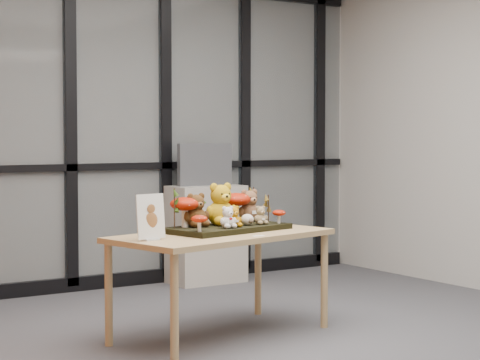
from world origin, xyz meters
TOP-DOWN VIEW (x-y plane):
  - floor at (0.00, 0.00)m, footprint 5.00×5.00m
  - room_shell at (0.00, 0.00)m, footprint 5.00×5.00m
  - glass_partition at (-0.00, 2.47)m, footprint 4.90×0.06m
  - display_table at (-0.25, 0.40)m, footprint 1.58×1.02m
  - diorama_tray at (-0.16, 0.47)m, footprint 0.91×0.58m
  - bear_pooh_yellow at (-0.17, 0.54)m, footprint 0.28×0.26m
  - bear_brown_medium at (-0.37, 0.52)m, footprint 0.22×0.20m
  - bear_tan_back at (0.12, 0.62)m, footprint 0.22×0.21m
  - bear_small_yellow at (-0.17, 0.37)m, footprint 0.14×0.13m
  - bear_white_bow at (-0.24, 0.34)m, footprint 0.14×0.13m
  - bear_beige_small at (0.07, 0.42)m, footprint 0.12×0.12m
  - plush_cream_hedgehog at (-0.04, 0.41)m, footprint 0.08×0.07m
  - mushroom_back_left at (-0.45, 0.54)m, footprint 0.20×0.20m
  - mushroom_back_right at (0.01, 0.63)m, footprint 0.20×0.20m
  - mushroom_front_left at (-0.50, 0.26)m, footprint 0.10×0.10m
  - mushroom_front_right at (0.22, 0.41)m, footprint 0.09×0.09m
  - sprig_green_far_left at (-0.54, 0.50)m, footprint 0.05×0.05m
  - sprig_green_mid_left at (-0.40, 0.58)m, footprint 0.05×0.05m
  - sprig_dry_far_right at (0.16, 0.63)m, footprint 0.05×0.05m
  - sprig_dry_mid_right at (0.22, 0.53)m, footprint 0.05×0.05m
  - sprig_green_centre at (-0.28, 0.61)m, footprint 0.05×0.05m
  - sign_holder at (-0.82, 0.29)m, footprint 0.20×0.07m
  - label_card at (-0.15, 0.12)m, footprint 0.08×0.03m
  - cabinet at (0.74, 2.24)m, footprint 0.65×0.38m
  - monitor at (0.74, 2.26)m, footprint 0.53×0.06m

SIDE VIEW (x-z plane):
  - floor at x=0.00m, z-range 0.00..0.00m
  - cabinet at x=0.74m, z-range 0.00..0.87m
  - display_table at x=-0.25m, z-range 0.27..0.96m
  - label_card at x=-0.15m, z-range 0.68..0.69m
  - diorama_tray at x=-0.16m, z-range 0.68..0.72m
  - plush_cream_hedgehog at x=-0.04m, z-range 0.72..0.80m
  - mushroom_front_right at x=0.22m, z-range 0.72..0.82m
  - mushroom_front_left at x=-0.50m, z-range 0.72..0.83m
  - bear_beige_small at x=0.07m, z-range 0.72..0.86m
  - bear_small_yellow at x=-0.17m, z-range 0.72..0.87m
  - bear_white_bow at x=-0.24m, z-range 0.72..0.88m
  - sprig_green_centre at x=-0.28m, z-range 0.72..0.90m
  - sign_holder at x=-0.82m, z-range 0.67..0.96m
  - sprig_dry_mid_right at x=0.22m, z-range 0.72..0.91m
  - sprig_green_mid_left at x=-0.40m, z-range 0.72..0.92m
  - mushroom_back_left at x=-0.45m, z-range 0.72..0.94m
  - mushroom_back_right at x=0.01m, z-range 0.72..0.94m
  - sprig_dry_far_right at x=0.16m, z-range 0.72..0.96m
  - bear_brown_medium at x=-0.37m, z-range 0.72..0.96m
  - bear_tan_back at x=0.12m, z-range 0.72..0.97m
  - sprig_green_far_left at x=-0.54m, z-range 0.72..0.98m
  - bear_pooh_yellow at x=-0.17m, z-range 0.72..1.03m
  - monitor at x=0.74m, z-range 0.87..1.25m
  - glass_partition at x=0.00m, z-range 0.03..2.81m
  - room_shell at x=0.00m, z-range -0.82..4.18m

